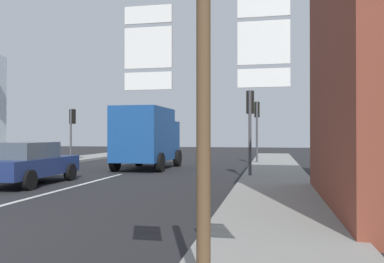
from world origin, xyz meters
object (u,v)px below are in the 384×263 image
(delivery_truck, at_px, (147,136))
(route_sign_post, at_px, (204,117))
(traffic_light_near_right, at_px, (250,114))
(traffic_light_far_left, at_px, (72,123))
(traffic_light_far_right, at_px, (257,118))
(sedan_far, at_px, (27,163))

(delivery_truck, height_order, route_sign_post, route_sign_post)
(traffic_light_near_right, bearing_deg, route_sign_post, -89.17)
(traffic_light_far_left, bearing_deg, traffic_light_far_right, 4.51)
(traffic_light_near_right, relative_size, traffic_light_far_right, 0.95)
(delivery_truck, xyz_separation_m, traffic_light_near_right, (5.31, -3.30, 0.92))
(sedan_far, bearing_deg, route_sign_post, -48.11)
(route_sign_post, bearing_deg, traffic_light_near_right, 90.83)
(traffic_light_near_right, distance_m, traffic_light_far_right, 7.57)
(sedan_far, xyz_separation_m, delivery_truck, (2.15, 6.81, 0.89))
(sedan_far, distance_m, delivery_truck, 7.20)
(delivery_truck, bearing_deg, traffic_light_far_left, 150.28)
(delivery_truck, xyz_separation_m, route_sign_post, (5.49, -15.33, 0.26))
(sedan_far, distance_m, traffic_light_near_right, 8.45)
(traffic_light_far_left, bearing_deg, delivery_truck, -29.72)
(traffic_light_near_right, distance_m, traffic_light_far_left, 13.07)
(route_sign_post, height_order, traffic_light_far_right, traffic_light_far_right)
(delivery_truck, distance_m, traffic_light_near_right, 6.32)
(route_sign_post, relative_size, traffic_light_far_right, 0.88)
(delivery_truck, height_order, traffic_light_far_right, traffic_light_far_right)
(sedan_far, xyz_separation_m, traffic_light_far_left, (-3.77, 10.19, 1.68))
(route_sign_post, bearing_deg, delivery_truck, 109.70)
(sedan_far, xyz_separation_m, traffic_light_far_right, (7.46, 11.08, 1.94))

